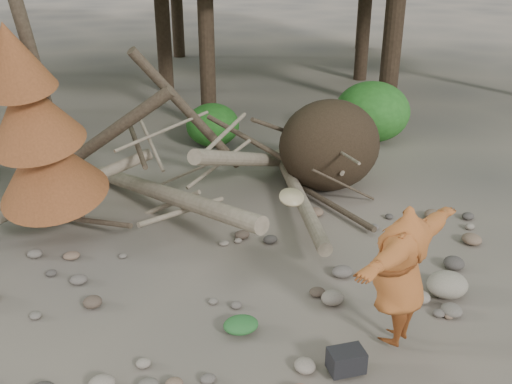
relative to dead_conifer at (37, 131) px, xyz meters
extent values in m
plane|color=#514C44|center=(3.12, -3.37, -2.11)|extent=(120.00, 120.00, 0.00)
ellipsoid|color=#332619|center=(5.72, 0.93, -1.12)|extent=(2.20, 1.87, 1.98)
cylinder|color=gray|center=(2.12, 0.33, -1.56)|extent=(2.61, 5.11, 1.08)
cylinder|color=gray|center=(3.92, 0.83, -1.21)|extent=(3.18, 3.71, 1.90)
cylinder|color=brown|center=(0.92, 1.23, -0.71)|extent=(3.08, 1.91, 2.49)
cylinder|color=gray|center=(4.72, 0.13, -1.76)|extent=(1.13, 4.98, 0.43)
cylinder|color=brown|center=(2.82, 1.43, -0.31)|extent=(2.39, 1.03, 2.89)
cylinder|color=gray|center=(0.12, 0.63, -1.41)|extent=(3.71, 0.86, 1.20)
cylinder|color=#4C3F30|center=(0.62, 0.13, -1.81)|extent=(1.52, 1.70, 0.49)
cylinder|color=gray|center=(3.32, 1.03, -1.31)|extent=(1.57, 0.85, 0.69)
cylinder|color=#4C3F30|center=(4.92, 1.53, -0.91)|extent=(1.92, 1.25, 1.10)
cylinder|color=gray|center=(1.92, 0.83, -0.61)|extent=(0.37, 1.42, 0.85)
cylinder|color=#4C3F30|center=(5.32, -0.17, -1.96)|extent=(0.79, 2.54, 0.12)
cylinder|color=gray|center=(2.32, -0.27, -1.66)|extent=(1.78, 1.11, 0.29)
cylinder|color=#4C3F30|center=(0.22, 0.43, 0.09)|extent=(0.67, 1.13, 4.35)
cone|color=brown|center=(0.06, 0.12, -0.61)|extent=(2.06, 2.13, 1.86)
cone|color=brown|center=(-0.05, -0.09, 0.39)|extent=(1.71, 1.78, 1.65)
cone|color=brown|center=(-0.14, -0.28, 1.29)|extent=(1.23, 1.30, 1.41)
cylinder|color=#38281C|center=(4.12, 5.83, 1.46)|extent=(0.44, 0.44, 7.14)
ellipsoid|color=#24651D|center=(3.92, 4.43, -1.55)|extent=(1.40, 1.40, 1.12)
ellipsoid|color=#2E7825|center=(8.12, 3.63, -1.31)|extent=(2.00, 2.00, 1.60)
imported|color=#A45525|center=(4.47, -4.24, -1.03)|extent=(2.43, 1.89, 2.00)
cylinder|color=#9C8A63|center=(2.86, -4.52, 0.40)|extent=(0.35, 0.33, 0.15)
cube|color=black|center=(3.62, -4.60, -1.96)|extent=(0.45, 0.31, 0.30)
ellipsoid|color=#265F29|center=(2.56, -3.45, -2.02)|extent=(0.49, 0.41, 0.19)
ellipsoid|color=gray|center=(5.84, -3.45, -1.92)|extent=(0.63, 0.57, 0.38)
camera|label=1|loc=(0.94, -9.71, 2.92)|focal=40.00mm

